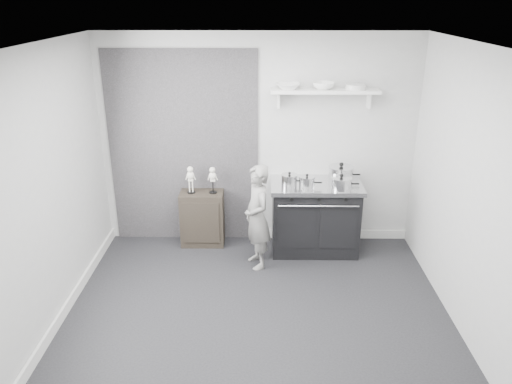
% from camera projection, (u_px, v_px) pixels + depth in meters
% --- Properties ---
extents(ground, '(4.00, 4.00, 0.00)m').
position_uv_depth(ground, '(257.00, 315.00, 5.16)').
color(ground, black).
rests_on(ground, ground).
extents(room_shell, '(4.02, 3.62, 2.71)m').
position_uv_depth(room_shell, '(247.00, 160.00, 4.70)').
color(room_shell, beige).
rests_on(room_shell, ground).
extents(wall_shelf, '(1.30, 0.26, 0.24)m').
position_uv_depth(wall_shelf, '(325.00, 92.00, 5.97)').
color(wall_shelf, white).
rests_on(wall_shelf, room_shell).
extents(stove, '(1.14, 0.71, 0.91)m').
position_uv_depth(stove, '(315.00, 216.00, 6.36)').
color(stove, black).
rests_on(stove, ground).
extents(side_cabinet, '(0.56, 0.33, 0.72)m').
position_uv_depth(side_cabinet, '(203.00, 218.00, 6.53)').
color(side_cabinet, black).
rests_on(side_cabinet, ground).
extents(child, '(0.45, 0.54, 1.28)m').
position_uv_depth(child, '(257.00, 217.00, 5.90)').
color(child, slate).
rests_on(child, ground).
extents(pot_front_left, '(0.29, 0.20, 0.18)m').
position_uv_depth(pot_front_left, '(289.00, 180.00, 6.07)').
color(pot_front_left, silver).
rests_on(pot_front_left, stove).
extents(pot_back_right, '(0.40, 0.31, 0.25)m').
position_uv_depth(pot_back_right, '(341.00, 174.00, 6.22)').
color(pot_back_right, silver).
rests_on(pot_back_right, stove).
extents(pot_front_right, '(0.35, 0.26, 0.20)m').
position_uv_depth(pot_front_right, '(341.00, 183.00, 5.98)').
color(pot_front_right, silver).
rests_on(pot_front_right, stove).
extents(pot_front_center, '(0.28, 0.19, 0.17)m').
position_uv_depth(pot_front_center, '(307.00, 182.00, 6.03)').
color(pot_front_center, silver).
rests_on(pot_front_center, stove).
extents(skeleton_full, '(0.11, 0.07, 0.41)m').
position_uv_depth(skeleton_full, '(191.00, 178.00, 6.32)').
color(skeleton_full, silver).
rests_on(skeleton_full, side_cabinet).
extents(skeleton_torso, '(0.11, 0.07, 0.40)m').
position_uv_depth(skeleton_torso, '(213.00, 178.00, 6.32)').
color(skeleton_torso, silver).
rests_on(skeleton_torso, side_cabinet).
extents(bowl_large, '(0.29, 0.29, 0.07)m').
position_uv_depth(bowl_large, '(288.00, 86.00, 5.94)').
color(bowl_large, white).
rests_on(bowl_large, wall_shelf).
extents(bowl_small, '(0.26, 0.26, 0.08)m').
position_uv_depth(bowl_small, '(324.00, 86.00, 5.94)').
color(bowl_small, white).
rests_on(bowl_small, wall_shelf).
extents(plate_stack, '(0.24, 0.24, 0.06)m').
position_uv_depth(plate_stack, '(356.00, 87.00, 5.94)').
color(plate_stack, silver).
rests_on(plate_stack, wall_shelf).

